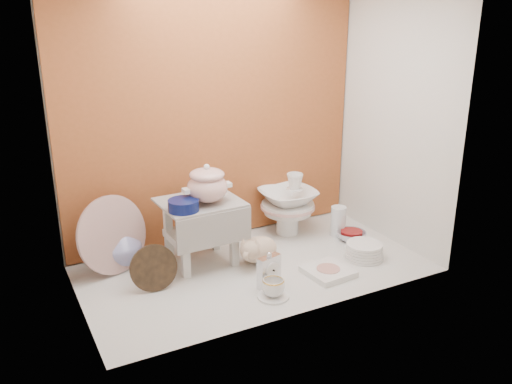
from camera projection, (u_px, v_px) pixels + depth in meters
ground at (254, 268)px, 2.88m from camera, size 1.80×1.80×0.00m
niche_shell at (238, 89)px, 2.73m from camera, size 1.86×1.03×1.53m
step_stool at (201, 232)px, 2.88m from camera, size 0.43×0.37×0.36m
soup_tureen at (207, 184)px, 2.77m from camera, size 0.30×0.30×0.21m
cobalt_bowl at (184, 205)px, 2.68m from camera, size 0.21×0.21×0.06m
floral_platter at (113, 235)px, 2.79m from camera, size 0.43×0.27×0.41m
blue_white_vase at (119, 244)px, 2.88m from camera, size 0.26×0.26×0.24m
lacquer_tray at (154, 268)px, 2.62m from camera, size 0.24×0.08×0.23m
mantel_clock at (269, 270)px, 2.66m from camera, size 0.13×0.08×0.19m
plush_pig at (259, 249)px, 2.91m from camera, size 0.30×0.24×0.16m
teacup_saucer at (273, 296)px, 2.58m from camera, size 0.18×0.18×0.01m
gold_rim_teacup at (273, 287)px, 2.57m from camera, size 0.13×0.13×0.09m
lattice_dish at (328, 272)px, 2.80m from camera, size 0.24×0.24×0.03m
dinner_plate_stack at (364, 251)px, 2.98m from camera, size 0.27×0.27×0.09m
crystal_bowl at (351, 236)px, 3.21m from camera, size 0.18×0.18×0.05m
clear_glass_vase at (338, 221)px, 3.26m from camera, size 0.11×0.11×0.18m
porcelain_tower at (288, 204)px, 3.26m from camera, size 0.43×0.43×0.38m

